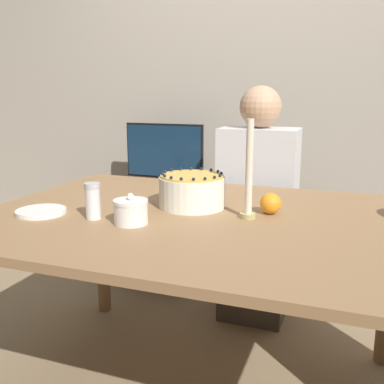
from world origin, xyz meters
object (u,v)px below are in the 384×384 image
sugar_bowl (131,212)px  candle (249,177)px  sugar_shaker (93,201)px  person_man_blue_shirt (257,219)px  tv_monitor (164,153)px  cake (192,191)px

sugar_bowl → candle: (0.36, 0.21, 0.11)m
sugar_shaker → candle: candle is taller
sugar_shaker → candle: (0.52, 0.20, 0.08)m
sugar_bowl → person_man_blue_shirt: (0.24, 0.97, -0.27)m
tv_monitor → sugar_shaker: bearing=-77.4°
sugar_shaker → tv_monitor: size_ratio=0.25×
sugar_bowl → tv_monitor: tv_monitor is taller
sugar_bowl → cake: bearing=67.6°
cake → sugar_shaker: (-0.27, -0.28, 0.00)m
sugar_bowl → person_man_blue_shirt: 1.03m
cake → tv_monitor: 1.16m
person_man_blue_shirt → tv_monitor: (-0.68, 0.33, 0.28)m
cake → tv_monitor: size_ratio=0.49×
person_man_blue_shirt → cake: bearing=80.1°
sugar_bowl → sugar_shaker: 0.16m
cake → sugar_bowl: size_ratio=2.16×
sugar_shaker → candle: 0.56m
cake → person_man_blue_shirt: (0.12, 0.68, -0.29)m
cake → person_man_blue_shirt: bearing=80.1°
person_man_blue_shirt → sugar_bowl: bearing=76.3°
sugar_shaker → tv_monitor: tv_monitor is taller
sugar_bowl → candle: size_ratio=0.34×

